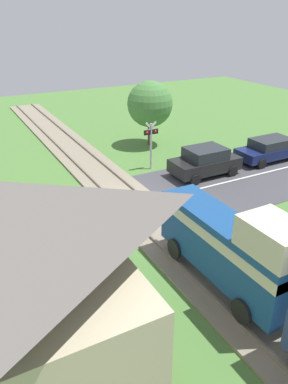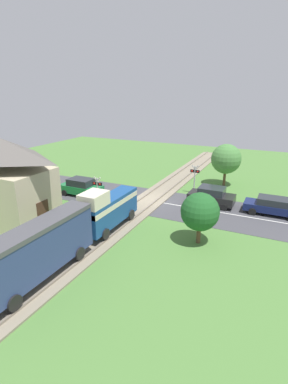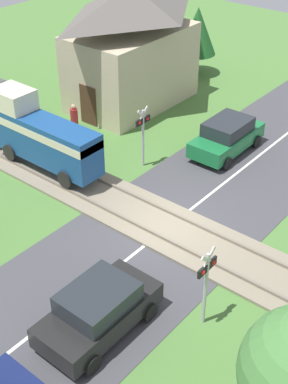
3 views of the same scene
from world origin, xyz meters
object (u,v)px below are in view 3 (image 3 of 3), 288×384
at_px(station_building, 131,48).
at_px(car_far_side, 227,136).
at_px(crossing_signal_west_approach, 206,278).
at_px(crossing_signal_east_approach, 143,129).
at_px(pedestrian_by_station, 74,120).
at_px(car_near_crossing, 99,310).

bearing_deg(station_building, car_far_side, -101.46).
relative_size(crossing_signal_west_approach, crossing_signal_east_approach, 1.00).
relative_size(car_far_side, pedestrian_by_station, 2.70).
xyz_separation_m(station_building, pedestrian_by_station, (-4.54, -0.09, -2.43)).
bearing_deg(car_near_crossing, crossing_signal_west_approach, -45.34).
bearing_deg(crossing_signal_west_approach, car_near_crossing, 134.66).
distance_m(car_near_crossing, crossing_signal_east_approach, 9.86).
distance_m(crossing_signal_east_approach, station_building, 6.97).
xyz_separation_m(car_far_side, pedestrian_by_station, (-3.11, 6.98, -0.15)).
bearing_deg(pedestrian_by_station, crossing_signal_east_approach, -94.07).
relative_size(car_near_crossing, crossing_signal_west_approach, 1.38).
xyz_separation_m(car_far_side, station_building, (1.43, 7.07, 2.28)).
height_order(crossing_signal_east_approach, pedestrian_by_station, crossing_signal_east_approach).
height_order(car_near_crossing, station_building, station_building).
bearing_deg(car_far_side, car_near_crossing, -166.28).
bearing_deg(car_near_crossing, car_far_side, 13.72).
bearing_deg(crossing_signal_west_approach, pedestrian_by_station, 62.01).
xyz_separation_m(crossing_signal_west_approach, crossing_signal_east_approach, (6.11, 7.41, 0.00)).
xyz_separation_m(crossing_signal_west_approach, station_building, (10.99, 12.21, 1.28)).
relative_size(car_near_crossing, pedestrian_by_station, 2.59).
xyz_separation_m(car_near_crossing, crossing_signal_east_approach, (8.35, 5.14, 1.01)).
bearing_deg(crossing_signal_east_approach, pedestrian_by_station, 85.93).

